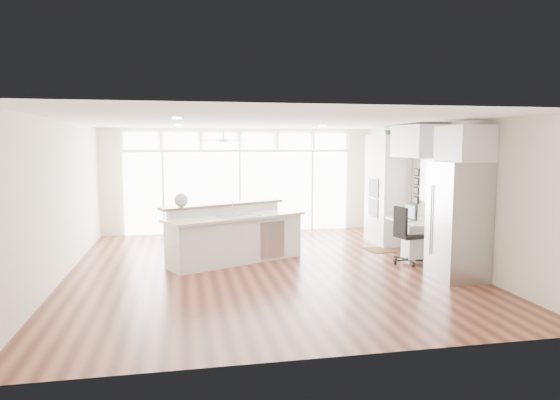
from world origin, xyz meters
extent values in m
cube|color=#492116|center=(0.00, 0.00, -0.01)|extent=(7.00, 8.00, 0.02)
cube|color=white|center=(0.00, 0.00, 2.70)|extent=(7.00, 8.00, 0.02)
cube|color=silver|center=(0.00, 4.00, 1.35)|extent=(7.00, 0.04, 2.70)
cube|color=silver|center=(0.00, -4.00, 1.35)|extent=(7.00, 0.04, 2.70)
cube|color=silver|center=(-3.50, 0.00, 1.35)|extent=(0.04, 8.00, 2.70)
cube|color=silver|center=(3.50, 0.00, 1.35)|extent=(0.04, 8.00, 2.70)
cube|color=white|center=(0.00, 3.94, 1.05)|extent=(5.80, 0.06, 2.08)
cube|color=white|center=(0.00, 3.94, 2.38)|extent=(5.90, 0.06, 0.40)
cube|color=silver|center=(3.46, 0.30, 1.55)|extent=(0.04, 0.85, 0.85)
cube|color=white|center=(-0.50, 2.80, 2.48)|extent=(1.16, 1.16, 0.32)
cube|color=white|center=(0.00, 0.20, 2.68)|extent=(3.40, 3.00, 0.02)
cube|color=white|center=(3.17, 1.80, 1.25)|extent=(0.64, 1.20, 2.50)
cube|color=white|center=(3.13, 0.30, 0.38)|extent=(0.72, 1.30, 0.76)
cube|color=white|center=(3.17, 0.30, 2.35)|extent=(0.64, 1.30, 0.64)
cube|color=#A3A3A8|center=(3.11, -1.35, 1.00)|extent=(0.76, 0.90, 2.00)
cube|color=white|center=(3.17, -1.35, 2.30)|extent=(0.64, 0.90, 0.60)
cube|color=black|center=(3.46, 0.92, 1.40)|extent=(0.06, 0.22, 0.80)
cube|color=white|center=(-0.46, 0.60, 0.56)|extent=(2.99, 2.14, 1.11)
cube|color=#351D10|center=(2.88, 1.10, 0.01)|extent=(0.91, 0.69, 0.01)
cube|color=black|center=(2.79, -0.18, 0.55)|extent=(0.66, 0.62, 1.10)
sphere|color=silver|center=(-1.49, 0.56, 1.25)|extent=(0.36, 0.36, 0.26)
cube|color=black|center=(3.05, 0.30, 0.94)|extent=(0.10, 0.44, 0.36)
cube|color=silver|center=(2.88, 0.30, 0.77)|extent=(0.17, 0.32, 0.02)
imported|color=#2B632A|center=(3.17, 1.80, 2.61)|extent=(0.27, 0.29, 0.22)
camera|label=1|loc=(-1.48, -8.96, 2.29)|focal=32.00mm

